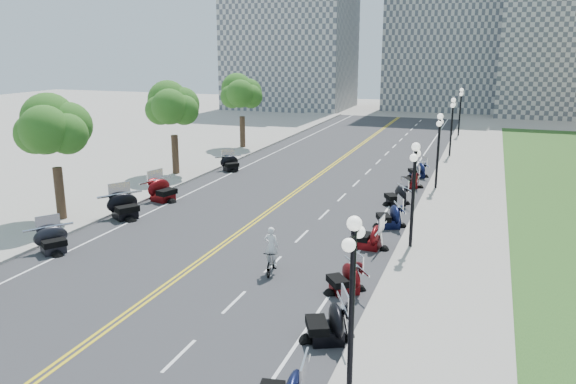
% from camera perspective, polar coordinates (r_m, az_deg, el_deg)
% --- Properties ---
extents(ground, '(160.00, 160.00, 0.00)m').
position_cam_1_polar(ground, '(26.13, -8.13, -6.41)').
color(ground, gray).
extents(road, '(16.00, 90.00, 0.01)m').
position_cam_1_polar(road, '(34.81, -0.45, -0.89)').
color(road, '#333335').
rests_on(road, ground).
extents(centerline_yellow_a, '(0.12, 90.00, 0.00)m').
position_cam_1_polar(centerline_yellow_a, '(34.85, -0.64, -0.86)').
color(centerline_yellow_a, yellow).
rests_on(centerline_yellow_a, road).
extents(centerline_yellow_b, '(0.12, 90.00, 0.00)m').
position_cam_1_polar(centerline_yellow_b, '(34.77, -0.27, -0.90)').
color(centerline_yellow_b, yellow).
rests_on(centerline_yellow_b, road).
extents(edge_line_north, '(0.12, 90.00, 0.00)m').
position_cam_1_polar(edge_line_north, '(33.22, 9.96, -1.87)').
color(edge_line_north, white).
rests_on(edge_line_north, road).
extents(edge_line_south, '(0.12, 90.00, 0.00)m').
position_cam_1_polar(edge_line_south, '(37.44, -9.68, 0.02)').
color(edge_line_south, white).
rests_on(edge_line_south, road).
extents(lane_dash_4, '(0.12, 2.00, 0.00)m').
position_cam_1_polar(lane_dash_4, '(18.41, -11.00, -16.00)').
color(lane_dash_4, white).
rests_on(lane_dash_4, road).
extents(lane_dash_5, '(0.12, 2.00, 0.00)m').
position_cam_1_polar(lane_dash_5, '(21.51, -5.49, -11.06)').
color(lane_dash_5, white).
rests_on(lane_dash_5, road).
extents(lane_dash_6, '(0.12, 2.00, 0.00)m').
position_cam_1_polar(lane_dash_6, '(24.87, -1.54, -7.34)').
color(lane_dash_6, white).
rests_on(lane_dash_6, road).
extents(lane_dash_7, '(0.12, 2.00, 0.00)m').
position_cam_1_polar(lane_dash_7, '(28.39, 1.41, -4.50)').
color(lane_dash_7, white).
rests_on(lane_dash_7, road).
extents(lane_dash_8, '(0.12, 2.00, 0.00)m').
position_cam_1_polar(lane_dash_8, '(32.03, 3.68, -2.29)').
color(lane_dash_8, white).
rests_on(lane_dash_8, road).
extents(lane_dash_9, '(0.12, 2.00, 0.00)m').
position_cam_1_polar(lane_dash_9, '(35.74, 5.48, -0.54)').
color(lane_dash_9, white).
rests_on(lane_dash_9, road).
extents(lane_dash_10, '(0.12, 2.00, 0.00)m').
position_cam_1_polar(lane_dash_10, '(39.51, 6.94, 0.89)').
color(lane_dash_10, white).
rests_on(lane_dash_10, road).
extents(lane_dash_11, '(0.12, 2.00, 0.00)m').
position_cam_1_polar(lane_dash_11, '(43.32, 8.14, 2.07)').
color(lane_dash_11, white).
rests_on(lane_dash_11, road).
extents(lane_dash_12, '(0.12, 2.00, 0.00)m').
position_cam_1_polar(lane_dash_12, '(47.16, 9.15, 3.05)').
color(lane_dash_12, white).
rests_on(lane_dash_12, road).
extents(lane_dash_13, '(0.12, 2.00, 0.00)m').
position_cam_1_polar(lane_dash_13, '(51.03, 10.01, 3.89)').
color(lane_dash_13, white).
rests_on(lane_dash_13, road).
extents(lane_dash_14, '(0.12, 2.00, 0.00)m').
position_cam_1_polar(lane_dash_14, '(54.92, 10.75, 4.60)').
color(lane_dash_14, white).
rests_on(lane_dash_14, road).
extents(lane_dash_15, '(0.12, 2.00, 0.00)m').
position_cam_1_polar(lane_dash_15, '(58.82, 11.39, 5.22)').
color(lane_dash_15, white).
rests_on(lane_dash_15, road).
extents(lane_dash_16, '(0.12, 2.00, 0.00)m').
position_cam_1_polar(lane_dash_16, '(62.73, 11.95, 5.77)').
color(lane_dash_16, white).
rests_on(lane_dash_16, road).
extents(lane_dash_17, '(0.12, 2.00, 0.00)m').
position_cam_1_polar(lane_dash_17, '(66.66, 12.45, 6.24)').
color(lane_dash_17, white).
rests_on(lane_dash_17, road).
extents(lane_dash_18, '(0.12, 2.00, 0.00)m').
position_cam_1_polar(lane_dash_18, '(70.59, 12.89, 6.67)').
color(lane_dash_18, white).
rests_on(lane_dash_18, road).
extents(lane_dash_19, '(0.12, 2.00, 0.00)m').
position_cam_1_polar(lane_dash_19, '(74.53, 13.29, 7.05)').
color(lane_dash_19, white).
rests_on(lane_dash_19, road).
extents(sidewalk_north, '(5.00, 90.00, 0.15)m').
position_cam_1_polar(sidewalk_north, '(32.81, 17.03, -2.40)').
color(sidewalk_north, '#9E9991').
rests_on(sidewalk_north, ground).
extents(sidewalk_south, '(5.00, 90.00, 0.15)m').
position_cam_1_polar(sidewalk_south, '(39.57, -14.87, 0.62)').
color(sidewalk_south, '#9E9991').
rests_on(sidewalk_south, ground).
extents(distant_block_a, '(18.00, 14.00, 26.00)m').
position_cam_1_polar(distant_block_a, '(88.65, 0.31, 16.99)').
color(distant_block_a, gray).
rests_on(distant_block_a, ground).
extents(distant_block_b, '(16.00, 12.00, 30.00)m').
position_cam_1_polar(distant_block_b, '(89.97, 15.70, 17.71)').
color(distant_block_b, gray).
rests_on(distant_block_b, ground).
extents(street_lamp_1, '(0.50, 1.20, 4.90)m').
position_cam_1_polar(street_lamp_1, '(15.34, 6.49, -11.40)').
color(street_lamp_1, black).
rests_on(street_lamp_1, sidewalk_north).
extents(street_lamp_2, '(0.50, 1.20, 4.90)m').
position_cam_1_polar(street_lamp_2, '(26.50, 12.59, -0.41)').
color(street_lamp_2, black).
rests_on(street_lamp_2, sidewalk_north).
extents(street_lamp_3, '(0.50, 1.20, 4.90)m').
position_cam_1_polar(street_lamp_3, '(38.18, 14.99, 3.99)').
color(street_lamp_3, black).
rests_on(street_lamp_3, sidewalk_north).
extents(street_lamp_4, '(0.50, 1.20, 4.90)m').
position_cam_1_polar(street_lamp_4, '(50.01, 16.27, 6.32)').
color(street_lamp_4, black).
rests_on(street_lamp_4, sidewalk_north).
extents(street_lamp_5, '(0.50, 1.20, 4.90)m').
position_cam_1_polar(street_lamp_5, '(61.90, 17.07, 7.75)').
color(street_lamp_5, black).
rests_on(street_lamp_5, sidewalk_north).
extents(tree_2, '(4.80, 4.80, 9.20)m').
position_cam_1_polar(tree_2, '(32.25, -22.71, 5.36)').
color(tree_2, '#235619').
rests_on(tree_2, sidewalk_south).
extents(tree_3, '(4.80, 4.80, 9.20)m').
position_cam_1_polar(tree_3, '(41.80, -11.60, 8.05)').
color(tree_3, '#235619').
rests_on(tree_3, sidewalk_south).
extents(tree_4, '(4.80, 4.80, 9.20)m').
position_cam_1_polar(tree_4, '(52.37, -4.72, 9.56)').
color(tree_4, '#235619').
rests_on(tree_4, sidewalk_south).
extents(motorcycle_n_4, '(2.70, 2.70, 1.42)m').
position_cam_1_polar(motorcycle_n_4, '(18.61, 3.97, -12.92)').
color(motorcycle_n_4, black).
rests_on(motorcycle_n_4, road).
extents(motorcycle_n_5, '(2.59, 2.59, 1.29)m').
position_cam_1_polar(motorcycle_n_5, '(22.06, 5.76, -8.58)').
color(motorcycle_n_5, '#590A0C').
rests_on(motorcycle_n_5, road).
extents(motorcycle_n_6, '(1.97, 1.97, 1.32)m').
position_cam_1_polar(motorcycle_n_6, '(26.85, 8.32, -4.34)').
color(motorcycle_n_6, '#590A0C').
rests_on(motorcycle_n_6, road).
extents(motorcycle_n_7, '(2.56, 2.56, 1.36)m').
position_cam_1_polar(motorcycle_n_7, '(30.07, 10.27, -2.30)').
color(motorcycle_n_7, black).
rests_on(motorcycle_n_7, road).
extents(motorcycle_n_8, '(2.56, 2.56, 1.30)m').
position_cam_1_polar(motorcycle_n_8, '(34.38, 10.94, -0.25)').
color(motorcycle_n_8, black).
rests_on(motorcycle_n_8, road).
extents(motorcycle_n_9, '(2.20, 2.20, 1.30)m').
position_cam_1_polar(motorcycle_n_9, '(38.83, 12.32, 1.38)').
color(motorcycle_n_9, '#590A0C').
rests_on(motorcycle_n_9, road).
extents(motorcycle_n_10, '(2.37, 2.37, 1.23)m').
position_cam_1_polar(motorcycle_n_10, '(41.95, 13.01, 2.27)').
color(motorcycle_n_10, black).
rests_on(motorcycle_n_10, road).
extents(motorcycle_s_5, '(2.69, 2.69, 1.36)m').
position_cam_1_polar(motorcycle_s_5, '(28.21, -22.82, -4.39)').
color(motorcycle_s_5, black).
rests_on(motorcycle_s_5, road).
extents(motorcycle_s_6, '(3.08, 3.08, 1.56)m').
position_cam_1_polar(motorcycle_s_6, '(32.38, -16.27, -1.26)').
color(motorcycle_s_6, black).
rests_on(motorcycle_s_6, road).
extents(motorcycle_s_7, '(2.71, 2.71, 1.54)m').
position_cam_1_polar(motorcycle_s_7, '(35.45, -12.61, 0.31)').
color(motorcycle_s_7, '#590A0C').
rests_on(motorcycle_s_7, road).
extents(motorcycle_s_9, '(2.62, 2.62, 1.30)m').
position_cam_1_polar(motorcycle_s_9, '(43.32, -5.86, 3.00)').
color(motorcycle_s_9, black).
rests_on(motorcycle_s_9, road).
extents(bicycle, '(0.80, 1.84, 1.07)m').
position_cam_1_polar(bicycle, '(23.78, -1.70, -7.04)').
color(bicycle, '#A51414').
rests_on(bicycle, road).
extents(cyclist_rider, '(0.62, 0.41, 1.70)m').
position_cam_1_polar(cyclist_rider, '(23.30, -1.73, -3.87)').
color(cyclist_rider, white).
rests_on(cyclist_rider, bicycle).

